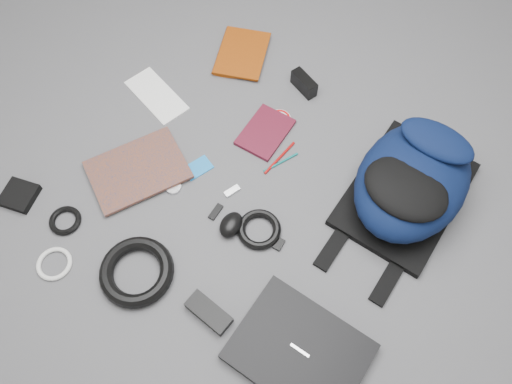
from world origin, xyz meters
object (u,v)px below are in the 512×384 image
Objects in this scene: dvd_case at (265,132)px; laptop at (299,351)px; textbook_red at (219,50)px; mouse at (231,225)px; backpack at (413,180)px; compact_camera at (304,83)px; comic_book at (126,145)px; power_brick at (209,313)px; pouch at (19,195)px.

laptop is at bearing -51.39° from dvd_case.
mouse is at bearing -72.80° from textbook_red.
textbook_red reaches higher than dvd_case.
backpack is at bearing 39.73° from mouse.
mouse is at bearing -59.96° from compact_camera.
comic_book is at bearing -141.43° from dvd_case.
backpack reaches higher than power_brick.
textbook_red is at bearing 116.86° from comic_book.
compact_camera is at bearing 159.37° from backpack.
mouse is (0.45, -0.03, 0.01)m from comic_book.
comic_book is at bearing 157.24° from power_brick.
backpack is 0.83m from textbook_red.
mouse is (0.11, -0.34, 0.02)m from dvd_case.
compact_camera is 0.83m from power_brick.
dvd_case is at bearing -174.07° from backpack.
power_brick is (-0.26, -0.06, -0.00)m from laptop.
pouch is (-0.96, -0.68, -0.09)m from backpack.
dvd_case is 1.90× the size of pouch.
textbook_red and pouch have the same top height.
textbook_red is 0.69m from mouse.
mouse is 0.66m from pouch.
backpack reaches higher than compact_camera.
mouse is (0.45, -0.53, 0.01)m from textbook_red.
power_brick reaches higher than textbook_red.
backpack is at bearing 70.99° from power_brick.
laptop is 0.84m from comic_book.
backpack is at bearing 88.16° from laptop.
power_brick is (0.21, -0.81, -0.01)m from compact_camera.
backpack is 0.59m from laptop.
textbook_red is (-0.82, 0.14, -0.09)m from backpack.
compact_camera reaches higher than comic_book.
textbook_red is at bearing 80.06° from pouch.
backpack reaches higher than pouch.
laptop is at bearing 11.74° from comic_book.
pouch reaches higher than dvd_case.
comic_book is at bearing 163.94° from laptop.
pouch is at bearing -100.18° from compact_camera.
comic_book is at bearing 168.72° from mouse.
dvd_case is 0.79m from pouch.
backpack is 0.55m from mouse.
mouse reaches higher than laptop.
power_brick reaches higher than dvd_case.
mouse is at bearing 26.13° from pouch.
laptop is at bearing -34.39° from mouse.
backpack is 1.18m from pouch.
dvd_case is 0.23m from compact_camera.
power_brick is at bearing -73.07° from dvd_case.
laptop is at bearing 6.20° from pouch.
compact_camera is at bearing 108.43° from power_brick.
mouse is (-0.36, 0.19, 0.01)m from laptop.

